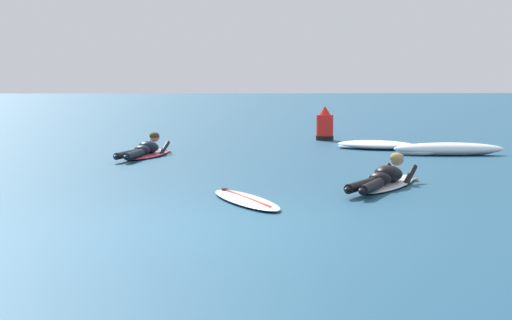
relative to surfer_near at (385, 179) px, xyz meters
name	(u,v)px	position (x,y,z in m)	size (l,w,h in m)	color
ground_plane	(210,147)	(-2.83, 7.02, -0.14)	(120.00, 120.00, 0.00)	navy
surfer_near	(385,179)	(0.00, 0.00, 0.00)	(1.65, 2.41, 0.54)	silver
surfer_far	(146,151)	(-4.13, 4.65, 0.00)	(1.09, 2.50, 0.54)	#E54C66
drifting_surfboard	(245,200)	(-2.18, -1.25, -0.11)	(1.17, 1.98, 0.16)	white
whitewater_mid_left	(449,149)	(2.40, 4.77, -0.01)	(2.41, 0.68, 0.28)	white
whitewater_mid_right	(376,145)	(1.12, 6.27, -0.05)	(2.07, 1.60, 0.20)	white
channel_marker_buoy	(325,127)	(0.23, 8.79, 0.22)	(0.48, 0.48, 0.92)	red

